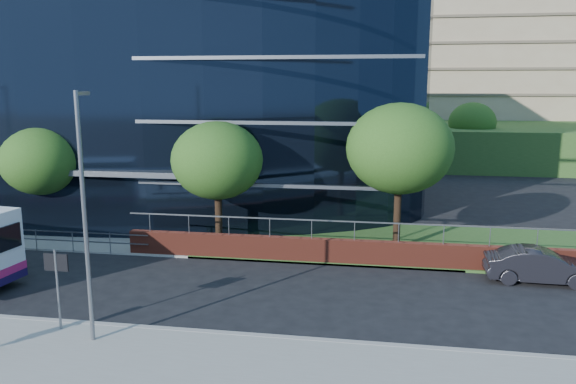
% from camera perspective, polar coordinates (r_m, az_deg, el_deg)
% --- Properties ---
extents(far_forecourt, '(50.00, 8.00, 0.10)m').
position_cam_1_polar(far_forecourt, '(36.73, -25.96, -3.20)').
color(far_forecourt, gray).
rests_on(far_forecourt, ground).
extents(grass_verge, '(36.00, 8.00, 0.12)m').
position_cam_1_polar(grass_verge, '(31.44, 25.65, -5.41)').
color(grass_verge, '#2D511E').
rests_on(grass_verge, ground).
extents(glass_office, '(44.00, 23.10, 16.00)m').
position_cam_1_polar(glass_office, '(43.22, -17.07, 10.06)').
color(glass_office, black).
rests_on(glass_office, ground).
extents(retaining_wall, '(34.00, 0.40, 2.11)m').
position_cam_1_polar(retaining_wall, '(26.89, 19.69, -6.40)').
color(retaining_wall, maroon).
rests_on(retaining_wall, ground).
extents(apartment_block, '(60.00, 42.00, 30.00)m').
position_cam_1_polar(apartment_block, '(77.12, 22.56, 12.24)').
color(apartment_block, '#2D511E').
rests_on(apartment_block, ground).
extents(street_sign, '(0.85, 0.09, 2.80)m').
position_cam_1_polar(street_sign, '(20.43, -22.45, -7.55)').
color(street_sign, slate).
rests_on(street_sign, pavement_near).
extents(tree_far_b, '(4.29, 4.29, 6.05)m').
position_cam_1_polar(tree_far_b, '(33.10, -23.79, 2.87)').
color(tree_far_b, black).
rests_on(tree_far_b, ground).
extents(tree_far_c, '(4.62, 4.62, 6.51)m').
position_cam_1_polar(tree_far_c, '(28.39, -7.20, 3.18)').
color(tree_far_c, black).
rests_on(tree_far_c, ground).
extents(tree_far_d, '(5.28, 5.28, 7.44)m').
position_cam_1_polar(tree_far_d, '(28.16, 11.28, 4.33)').
color(tree_far_d, black).
rests_on(tree_far_d, ground).
extents(tree_dist_e, '(4.62, 4.62, 6.51)m').
position_cam_1_polar(tree_dist_e, '(58.78, 18.21, 6.74)').
color(tree_dist_e, black).
rests_on(tree_dist_e, ground).
extents(streetlight_east, '(0.15, 0.77, 8.00)m').
position_cam_1_polar(streetlight_east, '(18.60, -19.96, -1.83)').
color(streetlight_east, slate).
rests_on(streetlight_east, pavement_near).
extents(parked_car, '(4.51, 1.68, 1.47)m').
position_cam_1_polar(parked_car, '(26.30, 24.21, -6.84)').
color(parked_car, black).
rests_on(parked_car, ground).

